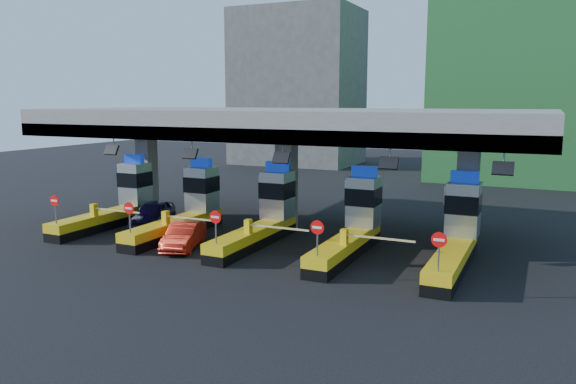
% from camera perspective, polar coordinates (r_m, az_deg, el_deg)
% --- Properties ---
extents(ground, '(120.00, 120.00, 0.00)m').
position_cam_1_polar(ground, '(30.15, -2.58, -5.11)').
color(ground, black).
rests_on(ground, ground).
extents(toll_canopy, '(28.00, 12.09, 7.00)m').
position_cam_1_polar(toll_canopy, '(31.81, -0.25, 6.84)').
color(toll_canopy, slate).
rests_on(toll_canopy, ground).
extents(toll_lane_far_left, '(4.43, 8.00, 4.16)m').
position_cam_1_polar(toll_lane_far_left, '(35.72, -16.76, -0.94)').
color(toll_lane_far_left, black).
rests_on(toll_lane_far_left, ground).
extents(toll_lane_left, '(4.43, 8.00, 4.16)m').
position_cam_1_polar(toll_lane_left, '(32.64, -10.18, -1.62)').
color(toll_lane_left, black).
rests_on(toll_lane_left, ground).
extents(toll_lane_center, '(4.43, 8.00, 4.16)m').
position_cam_1_polar(toll_lane_center, '(30.08, -2.35, -2.41)').
color(toll_lane_center, black).
rests_on(toll_lane_center, ground).
extents(toll_lane_right, '(4.43, 8.00, 4.16)m').
position_cam_1_polar(toll_lane_right, '(28.18, 6.73, -3.26)').
color(toll_lane_right, black).
rests_on(toll_lane_right, ground).
extents(toll_lane_far_right, '(4.43, 8.00, 4.16)m').
position_cam_1_polar(toll_lane_far_right, '(27.09, 16.85, -4.12)').
color(toll_lane_far_right, black).
rests_on(toll_lane_far_right, ground).
extents(bg_building_scaffold, '(18.00, 12.00, 28.00)m').
position_cam_1_polar(bg_building_scaffold, '(58.26, 24.16, 14.91)').
color(bg_building_scaffold, '#1E5926').
rests_on(bg_building_scaffold, ground).
extents(bg_building_concrete, '(14.00, 10.00, 18.00)m').
position_cam_1_polar(bg_building_concrete, '(67.75, 1.00, 10.56)').
color(bg_building_concrete, '#4C4C49').
rests_on(bg_building_concrete, ground).
extents(van, '(3.35, 4.94, 1.56)m').
position_cam_1_polar(van, '(34.46, -13.58, -2.20)').
color(van, black).
rests_on(van, ground).
extents(red_car, '(2.58, 4.19, 1.30)m').
position_cam_1_polar(red_car, '(29.25, -10.53, -4.39)').
color(red_car, red).
rests_on(red_car, ground).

